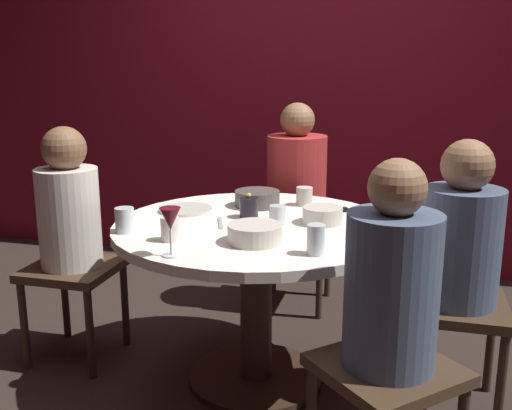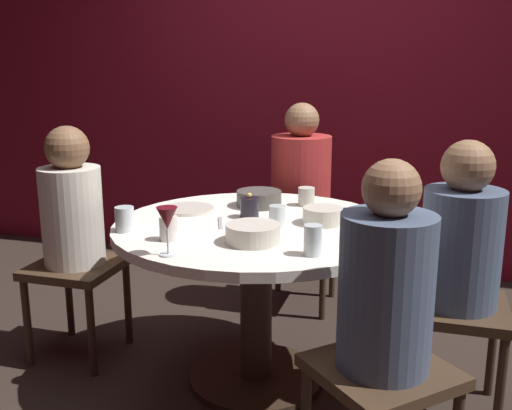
% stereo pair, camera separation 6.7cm
% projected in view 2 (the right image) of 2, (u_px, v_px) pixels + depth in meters
% --- Properties ---
extents(ground_plane, '(8.00, 8.00, 0.00)m').
position_uv_depth(ground_plane, '(256.00, 380.00, 2.70)').
color(ground_plane, '#2D231E').
extents(back_wall, '(6.00, 0.10, 2.60)m').
position_uv_depth(back_wall, '(327.00, 77.00, 3.97)').
color(back_wall, maroon).
rests_on(back_wall, ground).
extents(dining_table, '(1.21, 1.21, 0.74)m').
position_uv_depth(dining_table, '(256.00, 262.00, 2.57)').
color(dining_table, silver).
rests_on(dining_table, ground).
extents(seated_diner_left, '(0.40, 0.40, 1.12)m').
position_uv_depth(seated_diner_left, '(72.00, 216.00, 2.78)').
color(seated_diner_left, '#3F2D1E').
rests_on(seated_diner_left, ground).
extents(seated_diner_back, '(0.40, 0.40, 1.19)m').
position_uv_depth(seated_diner_back, '(301.00, 184.00, 3.37)').
color(seated_diner_back, '#3F2D1E').
rests_on(seated_diner_back, ground).
extents(seated_diner_right, '(0.40, 0.40, 1.12)m').
position_uv_depth(seated_diner_right, '(461.00, 248.00, 2.31)').
color(seated_diner_right, '#3F2D1E').
rests_on(seated_diner_right, ground).
extents(seated_diner_front_right, '(0.57, 0.57, 1.13)m').
position_uv_depth(seated_diner_front_right, '(385.00, 298.00, 1.83)').
color(seated_diner_front_right, '#3F2D1E').
rests_on(seated_diner_front_right, ground).
extents(candle_holder, '(0.08, 0.08, 0.11)m').
position_uv_depth(candle_holder, '(249.00, 207.00, 2.62)').
color(candle_holder, black).
rests_on(candle_holder, dining_table).
extents(wine_glass, '(0.08, 0.08, 0.18)m').
position_uv_depth(wine_glass, '(167.00, 220.00, 2.08)').
color(wine_glass, silver).
rests_on(wine_glass, dining_table).
extents(dinner_plate, '(0.24, 0.24, 0.01)m').
position_uv_depth(dinner_plate, '(187.00, 209.00, 2.74)').
color(dinner_plate, beige).
rests_on(dinner_plate, dining_table).
extents(cell_phone, '(0.16, 0.12, 0.01)m').
position_uv_depth(cell_phone, '(335.00, 211.00, 2.73)').
color(cell_phone, black).
rests_on(cell_phone, dining_table).
extents(bowl_serving_large, '(0.21, 0.21, 0.07)m').
position_uv_depth(bowl_serving_large, '(259.00, 198.00, 2.82)').
color(bowl_serving_large, '#4C4742').
rests_on(bowl_serving_large, dining_table).
extents(bowl_salad_center, '(0.21, 0.21, 0.07)m').
position_uv_depth(bowl_salad_center, '(253.00, 233.00, 2.26)').
color(bowl_salad_center, beige).
rests_on(bowl_salad_center, dining_table).
extents(bowl_small_white, '(0.17, 0.17, 0.07)m').
position_uv_depth(bowl_small_white, '(323.00, 216.00, 2.52)').
color(bowl_small_white, beige).
rests_on(bowl_small_white, dining_table).
extents(cup_near_candle, '(0.07, 0.07, 0.09)m').
position_uv_depth(cup_near_candle, '(277.00, 216.00, 2.48)').
color(cup_near_candle, silver).
rests_on(cup_near_candle, dining_table).
extents(cup_by_left_diner, '(0.08, 0.08, 0.10)m').
position_uv_depth(cup_by_left_diner, '(125.00, 219.00, 2.40)').
color(cup_by_left_diner, silver).
rests_on(cup_by_left_diner, dining_table).
extents(cup_by_right_diner, '(0.08, 0.08, 0.09)m').
position_uv_depth(cup_by_right_diner, '(306.00, 197.00, 2.83)').
color(cup_by_right_diner, beige).
rests_on(cup_by_right_diner, dining_table).
extents(cup_center_front, '(0.07, 0.07, 0.11)m').
position_uv_depth(cup_center_front, '(313.00, 240.00, 2.10)').
color(cup_center_front, silver).
rests_on(cup_center_front, dining_table).
extents(cup_far_edge, '(0.07, 0.07, 0.09)m').
position_uv_depth(cup_far_edge, '(169.00, 228.00, 2.28)').
color(cup_far_edge, silver).
rests_on(cup_far_edge, dining_table).
extents(fork_near_plate, '(0.05, 0.18, 0.01)m').
position_uv_depth(fork_near_plate, '(313.00, 241.00, 2.27)').
color(fork_near_plate, '#B7B7BC').
rests_on(fork_near_plate, dining_table).
extents(knife_near_plate, '(0.08, 0.17, 0.01)m').
position_uv_depth(knife_near_plate, '(221.00, 223.00, 2.53)').
color(knife_near_plate, '#B7B7BC').
rests_on(knife_near_plate, dining_table).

